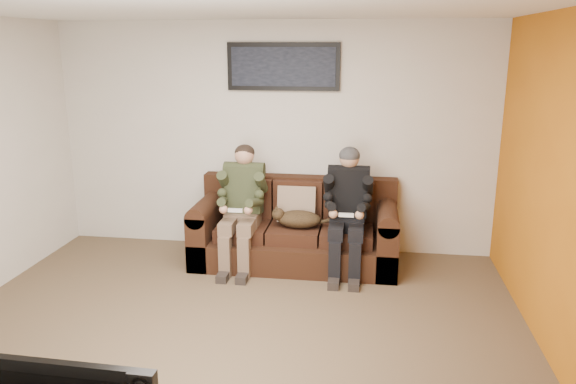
% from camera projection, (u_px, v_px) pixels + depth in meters
% --- Properties ---
extents(floor, '(5.00, 5.00, 0.00)m').
position_uv_depth(floor, '(228.00, 340.00, 4.58)').
color(floor, brown).
rests_on(floor, ground).
extents(ceiling, '(5.00, 5.00, 0.00)m').
position_uv_depth(ceiling, '(218.00, 5.00, 3.92)').
color(ceiling, silver).
rests_on(ceiling, ground).
extents(wall_back, '(5.00, 0.00, 5.00)m').
position_uv_depth(wall_back, '(273.00, 138.00, 6.40)').
color(wall_back, beige).
rests_on(wall_back, ground).
extents(wall_front, '(5.00, 0.00, 5.00)m').
position_uv_depth(wall_front, '(70.00, 331.00, 2.09)').
color(wall_front, beige).
rests_on(wall_front, ground).
extents(wall_right, '(0.00, 4.50, 4.50)m').
position_uv_depth(wall_right, '(573.00, 198.00, 3.90)').
color(wall_right, beige).
rests_on(wall_right, ground).
extents(accent_wall_right, '(0.00, 4.50, 4.50)m').
position_uv_depth(accent_wall_right, '(571.00, 198.00, 3.90)').
color(accent_wall_right, '#BB6612').
rests_on(accent_wall_right, ground).
extents(sofa, '(2.19, 0.95, 0.90)m').
position_uv_depth(sofa, '(296.00, 231.00, 6.20)').
color(sofa, black).
rests_on(sofa, ground).
extents(throw_pillow, '(0.42, 0.20, 0.41)m').
position_uv_depth(throw_pillow, '(297.00, 204.00, 6.16)').
color(throw_pillow, '#8D745D').
rests_on(throw_pillow, sofa).
extents(throw_blanket, '(0.45, 0.22, 0.08)m').
position_uv_depth(throw_blanket, '(242.00, 175.00, 6.41)').
color(throw_blanket, gray).
rests_on(throw_blanket, sofa).
extents(person_left, '(0.51, 0.87, 1.29)m').
position_uv_depth(person_left, '(242.00, 200.00, 6.00)').
color(person_left, brown).
rests_on(person_left, sofa).
extents(person_right, '(0.51, 0.86, 1.30)m').
position_uv_depth(person_right, '(348.00, 204.00, 5.84)').
color(person_right, black).
rests_on(person_right, sofa).
extents(cat, '(0.66, 0.26, 0.24)m').
position_uv_depth(cat, '(297.00, 219.00, 5.97)').
color(cat, '#45311B').
rests_on(cat, sofa).
extents(framed_poster, '(1.25, 0.05, 0.52)m').
position_uv_depth(framed_poster, '(283.00, 67.00, 6.15)').
color(framed_poster, black).
rests_on(framed_poster, wall_back).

